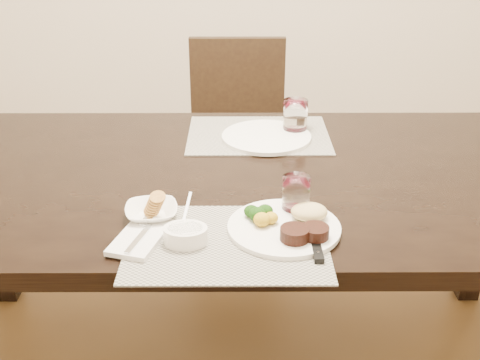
{
  "coord_description": "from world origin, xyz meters",
  "views": [
    {
      "loc": [
        0.0,
        -1.56,
        1.49
      ],
      "look_at": [
        0.01,
        -0.2,
        0.82
      ],
      "focal_mm": 45.0,
      "sensor_mm": 36.0,
      "label": 1
    }
  ],
  "objects_px": {
    "dinner_plate": "(290,225)",
    "wine_glass_near": "(296,197)",
    "chair_far": "(238,132)",
    "cracker_bowl": "(152,212)",
    "steak_knife": "(315,242)",
    "far_plate": "(266,137)"
  },
  "relations": [
    {
      "from": "dinner_plate",
      "to": "wine_glass_near",
      "type": "distance_m",
      "value": 0.1
    },
    {
      "from": "dinner_plate",
      "to": "cracker_bowl",
      "type": "relative_size",
      "value": 1.85
    },
    {
      "from": "steak_knife",
      "to": "cracker_bowl",
      "type": "relative_size",
      "value": 1.73
    },
    {
      "from": "wine_glass_near",
      "to": "steak_knife",
      "type": "bearing_deg",
      "value": -78.19
    },
    {
      "from": "dinner_plate",
      "to": "wine_glass_near",
      "type": "relative_size",
      "value": 2.82
    },
    {
      "from": "wine_glass_near",
      "to": "far_plate",
      "type": "xyz_separation_m",
      "value": [
        -0.05,
        0.48,
        -0.04
      ]
    },
    {
      "from": "wine_glass_near",
      "to": "far_plate",
      "type": "height_order",
      "value": "wine_glass_near"
    },
    {
      "from": "cracker_bowl",
      "to": "wine_glass_near",
      "type": "bearing_deg",
      "value": 4.87
    },
    {
      "from": "far_plate",
      "to": "chair_far",
      "type": "bearing_deg",
      "value": 97.71
    },
    {
      "from": "chair_far",
      "to": "wine_glass_near",
      "type": "relative_size",
      "value": 9.43
    },
    {
      "from": "steak_knife",
      "to": "wine_glass_near",
      "type": "distance_m",
      "value": 0.16
    },
    {
      "from": "wine_glass_near",
      "to": "chair_far",
      "type": "bearing_deg",
      "value": 97.04
    },
    {
      "from": "cracker_bowl",
      "to": "steak_knife",
      "type": "bearing_deg",
      "value": -17.33
    },
    {
      "from": "chair_far",
      "to": "dinner_plate",
      "type": "relative_size",
      "value": 3.35
    },
    {
      "from": "cracker_bowl",
      "to": "wine_glass_near",
      "type": "relative_size",
      "value": 1.52
    },
    {
      "from": "chair_far",
      "to": "far_plate",
      "type": "distance_m",
      "value": 0.74
    },
    {
      "from": "steak_knife",
      "to": "cracker_bowl",
      "type": "xyz_separation_m",
      "value": [
        -0.39,
        0.12,
        0.01
      ]
    },
    {
      "from": "chair_far",
      "to": "steak_knife",
      "type": "height_order",
      "value": "chair_far"
    },
    {
      "from": "chair_far",
      "to": "cracker_bowl",
      "type": "height_order",
      "value": "chair_far"
    },
    {
      "from": "chair_far",
      "to": "dinner_plate",
      "type": "height_order",
      "value": "chair_far"
    },
    {
      "from": "chair_far",
      "to": "dinner_plate",
      "type": "bearing_deg",
      "value": -84.44
    },
    {
      "from": "far_plate",
      "to": "dinner_plate",
      "type": "bearing_deg",
      "value": -87.05
    }
  ]
}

